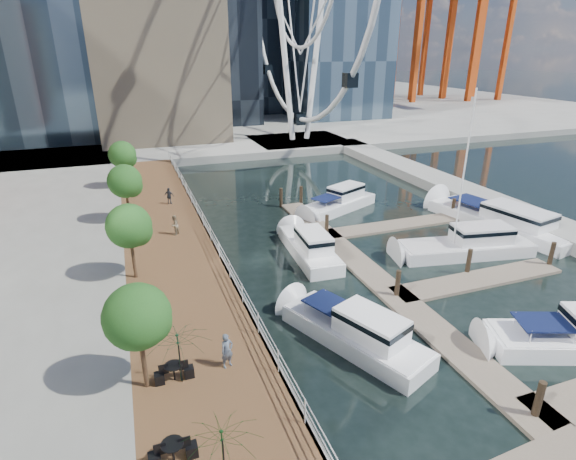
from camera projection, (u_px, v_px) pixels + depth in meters
The scene contains 14 objects.
ground at pixel (440, 403), 18.75m from camera, with size 520.00×520.00×0.00m, color black.
boardwalk at pixel (176, 271), 28.79m from camera, with size 6.00×60.00×1.00m, color brown.
seawall at pixel (222, 264), 29.74m from camera, with size 0.25×60.00×1.00m, color #595954.
land_far at pixel (169, 109), 107.46m from camera, with size 200.00×114.00×1.00m, color gray.
breakwater at pixel (482, 200), 42.33m from camera, with size 4.00×60.00×1.00m, color gray.
pier at pixel (300, 143), 68.32m from camera, with size 14.00×12.00×1.00m, color gray.
railing at pixel (219, 250), 29.32m from camera, with size 0.10×60.00×1.05m, color white, non-canonical shape.
floating_docks at pixel (445, 264), 29.79m from camera, with size 16.00×34.00×2.60m.
port_cranes at pixel (432, 23), 116.06m from camera, with size 40.00×52.00×38.00m.
street_trees at pixel (129, 226), 25.74m from camera, with size 2.60×42.60×4.60m.
pedestrian_near at pixel (227, 351), 19.10m from camera, with size 0.58×0.38×1.60m, color slate.
pedestrian_mid at pixel (174, 225), 32.86m from camera, with size 0.73×0.57×1.49m, color gray.
pedestrian_far at pixel (169, 196), 39.43m from camera, with size 0.86×0.36×1.47m, color #2E313A.
moored_yachts at pixel (450, 257), 31.86m from camera, with size 24.52×35.49×11.50m.
Camera 1 is at (-10.98, -11.63, 13.72)m, focal length 28.00 mm.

